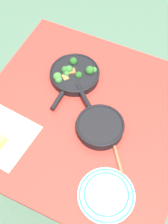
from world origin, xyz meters
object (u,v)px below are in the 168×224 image
at_px(skillet_broccoli, 74,74).
at_px(wooden_spoon, 115,150).
at_px(dinner_plate_stack, 106,195).
at_px(skillet_eggs, 100,126).

height_order(skillet_broccoli, wooden_spoon, skillet_broccoli).
xyz_separation_m(wooden_spoon, dinner_plate_stack, (-0.05, 0.21, 0.01)).
bearing_deg(skillet_eggs, dinner_plate_stack, 159.08).
bearing_deg(skillet_broccoli, wooden_spoon, 50.90).
bearing_deg(dinner_plate_stack, wooden_spoon, -78.05).
bearing_deg(wooden_spoon, dinner_plate_stack, 155.52).
height_order(skillet_eggs, wooden_spoon, skillet_eggs).
relative_size(skillet_broccoli, wooden_spoon, 1.12).
xyz_separation_m(skillet_broccoli, wooden_spoon, (-0.36, 0.30, -0.02)).
bearing_deg(wooden_spoon, skillet_broccoli, 13.48).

